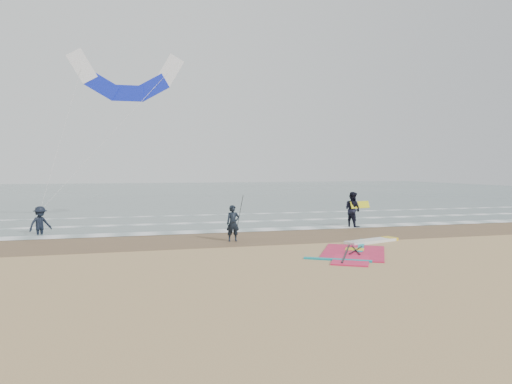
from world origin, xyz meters
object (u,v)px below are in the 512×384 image
object	(u,v)px
person_walking	(353,209)
surf_kite	(127,81)
person_wading	(40,217)
windsurf_rig	(360,249)
person_standing	(233,223)

from	to	relation	value
person_walking	surf_kite	xyz separation A→B (m)	(-12.06, 4.89, 7.38)
surf_kite	person_wading	bearing A→B (deg)	-138.56
person_walking	person_wading	xyz separation A→B (m)	(-16.20, 1.23, -0.11)
person_walking	windsurf_rig	bearing A→B (deg)	132.17
person_wading	surf_kite	world-z (taller)	surf_kite
windsurf_rig	person_wading	distance (m)	15.40
windsurf_rig	person_wading	bearing A→B (deg)	149.56
person_walking	person_standing	bearing A→B (deg)	89.47
windsurf_rig	surf_kite	size ratio (longest dim) A/B	0.63
windsurf_rig	person_wading	xyz separation A→B (m)	(-13.26, 7.79, 0.84)
person_standing	surf_kite	distance (m)	11.97
windsurf_rig	person_wading	size ratio (longest dim) A/B	3.22
windsurf_rig	person_standing	world-z (taller)	person_standing
windsurf_rig	person_standing	distance (m)	5.68
person_walking	person_wading	distance (m)	16.25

